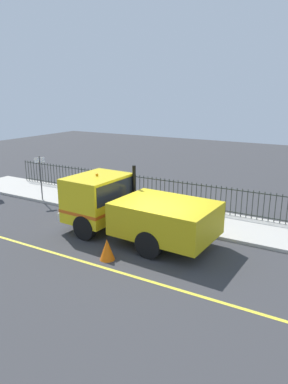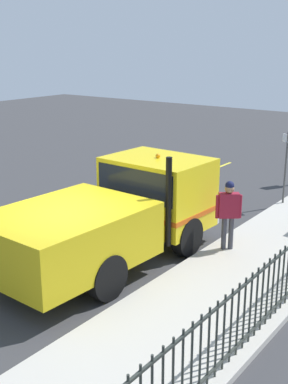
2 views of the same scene
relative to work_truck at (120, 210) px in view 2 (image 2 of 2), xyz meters
name	(u,v)px [view 2 (image 2 of 2)]	position (x,y,z in m)	size (l,w,h in m)	color
ground_plane	(69,275)	(-0.34, -1.42, -1.23)	(59.54, 59.54, 0.00)	#38383A
sidewalk_slab	(194,317)	(2.88, -1.42, -1.16)	(2.87, 27.06, 0.13)	#B7B2A8
lane_marking	(5,252)	(-2.56, -1.42, -1.22)	(0.12, 24.36, 0.01)	yellow
work_truck	(120,210)	(0.00, 0.00, 0.00)	(2.77, 6.08, 2.57)	yellow
worker_standing	(229,208)	(1.91, 1.77, -0.05)	(0.52, 0.47, 1.72)	maroon
iron_fence	(256,302)	(4.09, -1.42, -0.46)	(0.04, 23.04, 1.27)	#2D332D
traffic_cone	(46,232)	(-2.03, -0.51, -0.86)	(0.51, 0.51, 0.73)	orange
street_sign	(286,159)	(1.60, 6.18, 0.31)	(0.43, 0.30, 2.25)	#4C4C4C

